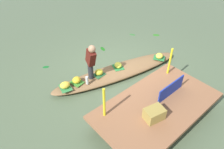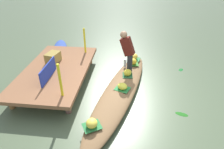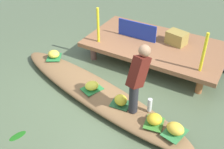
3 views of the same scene
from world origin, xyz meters
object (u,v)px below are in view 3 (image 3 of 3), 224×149
(produce_crate, at_px, (177,38))
(banana_bunch_4, at_px, (92,86))
(market_banner, at_px, (137,30))
(vendor_boat, at_px, (96,92))
(banana_bunch_1, at_px, (175,129))
(banana_bunch_2, at_px, (121,100))
(banana_bunch_3, at_px, (54,54))
(vendor_person, at_px, (138,77))
(water_bottle, at_px, (150,105))
(banana_bunch_0, at_px, (154,119))

(produce_crate, bearing_deg, banana_bunch_4, -112.51)
(market_banner, bearing_deg, vendor_boat, -88.72)
(banana_bunch_4, bearing_deg, vendor_boat, 58.92)
(vendor_boat, bearing_deg, market_banner, 104.49)
(vendor_boat, relative_size, banana_bunch_4, 16.54)
(banana_bunch_1, distance_m, banana_bunch_2, 1.10)
(banana_bunch_3, xyz_separation_m, vendor_person, (2.38, -0.61, 0.61))
(banana_bunch_1, distance_m, water_bottle, 0.63)
(produce_crate, bearing_deg, water_bottle, -82.07)
(banana_bunch_2, height_order, vendor_person, vendor_person)
(banana_bunch_2, bearing_deg, vendor_person, 7.62)
(banana_bunch_2, bearing_deg, banana_bunch_3, 162.89)
(banana_bunch_0, bearing_deg, water_bottle, 128.50)
(water_bottle, bearing_deg, produce_crate, 97.93)
(banana_bunch_4, xyz_separation_m, vendor_person, (0.98, -0.07, 0.62))
(banana_bunch_1, height_order, water_bottle, water_bottle)
(vendor_boat, height_order, water_bottle, water_bottle)
(banana_bunch_4, bearing_deg, vendor_person, -3.91)
(produce_crate, bearing_deg, banana_bunch_1, -70.50)
(banana_bunch_2, height_order, banana_bunch_4, banana_bunch_2)
(banana_bunch_3, height_order, produce_crate, produce_crate)
(water_bottle, xyz_separation_m, market_banner, (-1.22, 1.97, 0.29))
(banana_bunch_0, xyz_separation_m, banana_bunch_1, (0.37, -0.03, -0.00))
(vendor_person, relative_size, market_banner, 1.26)
(vendor_boat, bearing_deg, produce_crate, 80.92)
(banana_bunch_0, height_order, banana_bunch_2, same)
(vendor_boat, distance_m, banana_bunch_4, 0.21)
(banana_bunch_2, distance_m, market_banner, 2.21)
(banana_bunch_0, distance_m, water_bottle, 0.32)
(banana_bunch_1, xyz_separation_m, market_banner, (-1.78, 2.25, 0.32))
(banana_bunch_0, height_order, banana_bunch_3, banana_bunch_0)
(banana_bunch_1, height_order, banana_bunch_4, banana_bunch_1)
(banana_bunch_0, distance_m, produce_crate, 2.50)
(vendor_boat, bearing_deg, vendor_person, 5.10)
(banana_bunch_1, relative_size, banana_bunch_2, 1.17)
(banana_bunch_2, xyz_separation_m, water_bottle, (0.52, 0.10, 0.03))
(vendor_person, bearing_deg, vendor_boat, 171.96)
(vendor_boat, height_order, banana_bunch_2, banana_bunch_2)
(banana_bunch_0, xyz_separation_m, vendor_person, (-0.43, 0.18, 0.60))
(banana_bunch_2, distance_m, water_bottle, 0.53)
(water_bottle, bearing_deg, banana_bunch_0, -51.50)
(banana_bunch_0, height_order, banana_bunch_4, banana_bunch_0)
(banana_bunch_2, bearing_deg, banana_bunch_0, -11.40)
(banana_bunch_0, distance_m, banana_bunch_1, 0.37)
(banana_bunch_2, height_order, water_bottle, water_bottle)
(vendor_boat, relative_size, produce_crate, 10.03)
(banana_bunch_1, bearing_deg, banana_bunch_2, 170.93)
(banana_bunch_2, relative_size, banana_bunch_3, 0.94)
(vendor_boat, relative_size, banana_bunch_2, 17.82)
(banana_bunch_3, relative_size, market_banner, 0.27)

